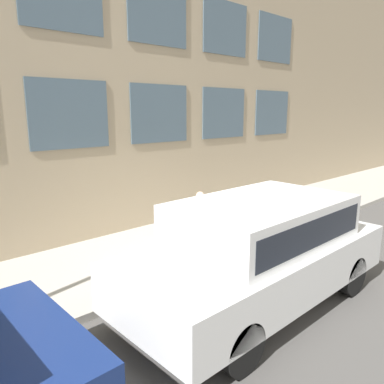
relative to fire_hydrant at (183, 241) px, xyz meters
The scene contains 6 objects.
ground_plane 0.76m from the fire_hydrant, 155.87° to the right, with size 80.00×80.00×0.00m, color #514F4C.
sidewalk 1.13m from the fire_hydrant, 11.85° to the right, with size 2.91×60.00×0.13m.
building_facade 4.86m from the fire_hydrant, ahead, with size 0.33×40.00×9.34m.
fire_hydrant is the anchor object (origin of this frame).
person 1.04m from the fire_hydrant, 63.12° to the right, with size 0.29×0.19×1.20m.
parked_truck_white_near 1.82m from the fire_hydrant, behind, with size 2.01×4.60×1.68m.
Camera 1 is at (-4.65, 4.71, 3.03)m, focal length 35.00 mm.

